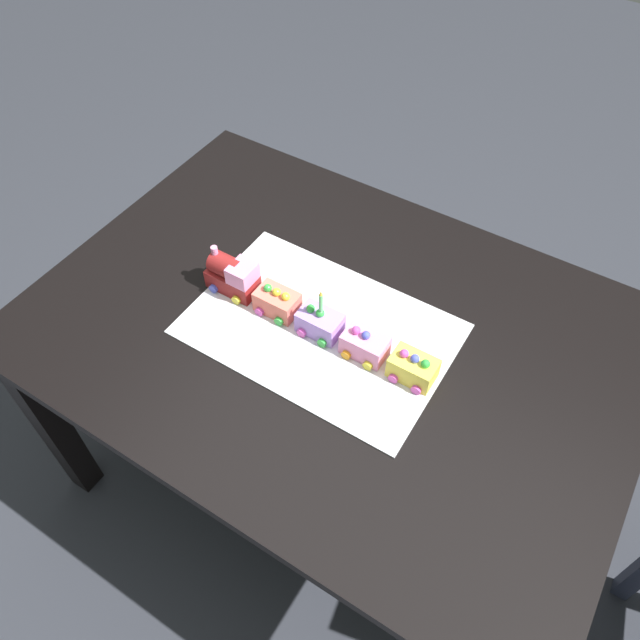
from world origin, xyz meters
name	(u,v)px	position (x,y,z in m)	size (l,w,h in m)	color
ground_plane	(329,469)	(0.00, 0.00, 0.00)	(8.00, 8.00, 0.00)	#2D3038
dining_table	(332,354)	(0.00, 0.00, 0.63)	(1.40, 1.00, 0.74)	black
cake_board	(320,329)	(-0.02, -0.02, 0.74)	(0.60, 0.40, 0.00)	silver
cake_locomotive	(233,275)	(-0.26, -0.03, 0.79)	(0.14, 0.08, 0.12)	maroon
cake_car_caboose_coral	(277,302)	(-0.14, -0.03, 0.77)	(0.10, 0.08, 0.07)	#F27260
cake_car_hopper_lavender	(320,322)	(-0.02, -0.03, 0.77)	(0.10, 0.08, 0.07)	#AD84E0
cake_car_gondola_bubblegum	(365,344)	(0.10, -0.03, 0.77)	(0.10, 0.08, 0.07)	pink
cake_car_tanker_lemon	(413,368)	(0.22, -0.03, 0.77)	(0.10, 0.08, 0.07)	#F4E04C
birthday_candle	(321,301)	(-0.02, -0.03, 0.85)	(0.01, 0.01, 0.06)	#66D872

